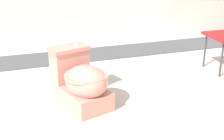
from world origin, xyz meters
TOP-DOWN VIEW (x-y plane):
  - ground_plane at (0.00, 0.00)m, footprint 14.00×14.00m
  - gravel_strip at (-1.30, 0.50)m, footprint 0.56×8.00m
  - toilet at (0.06, 0.17)m, footprint 0.71×0.54m

SIDE VIEW (x-z plane):
  - ground_plane at x=0.00m, z-range 0.00..0.00m
  - gravel_strip at x=-1.30m, z-range 0.00..0.01m
  - toilet at x=0.06m, z-range -0.04..0.48m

